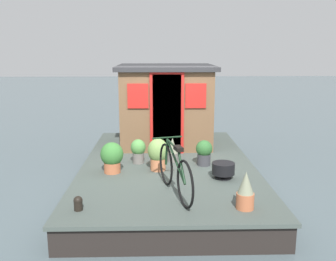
{
  "coord_description": "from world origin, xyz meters",
  "views": [
    {
      "loc": [
        -7.18,
        0.19,
        2.69
      ],
      "look_at": [
        -0.2,
        0.0,
        1.16
      ],
      "focal_mm": 40.25,
      "sensor_mm": 36.0,
      "label": 1
    }
  ],
  "objects_px": {
    "potted_plant_geranium": "(138,150)",
    "potted_plant_mint": "(204,152)",
    "bicycle": "(175,171)",
    "potted_plant_succulent": "(158,153)",
    "potted_plant_fern": "(112,157)",
    "houseboat_cabin": "(166,104)",
    "potted_plant_ivy": "(245,191)",
    "charcoal_grill": "(223,169)",
    "potted_plant_rosemary": "(172,150)",
    "mooring_bollard": "(78,203)"
  },
  "relations": [
    {
      "from": "potted_plant_succulent",
      "to": "potted_plant_mint",
      "type": "bearing_deg",
      "value": -72.55
    },
    {
      "from": "potted_plant_geranium",
      "to": "potted_plant_fern",
      "type": "xyz_separation_m",
      "value": [
        -0.58,
        0.45,
        0.04
      ]
    },
    {
      "from": "bicycle",
      "to": "houseboat_cabin",
      "type": "bearing_deg",
      "value": 1.11
    },
    {
      "from": "potted_plant_ivy",
      "to": "potted_plant_fern",
      "type": "height_order",
      "value": "potted_plant_fern"
    },
    {
      "from": "potted_plant_ivy",
      "to": "potted_plant_succulent",
      "type": "relative_size",
      "value": 0.91
    },
    {
      "from": "potted_plant_geranium",
      "to": "potted_plant_mint",
      "type": "height_order",
      "value": "potted_plant_mint"
    },
    {
      "from": "potted_plant_geranium",
      "to": "mooring_bollard",
      "type": "distance_m",
      "value": 2.34
    },
    {
      "from": "potted_plant_mint",
      "to": "potted_plant_ivy",
      "type": "relative_size",
      "value": 0.9
    },
    {
      "from": "houseboat_cabin",
      "to": "potted_plant_mint",
      "type": "distance_m",
      "value": 2.04
    },
    {
      "from": "potted_plant_rosemary",
      "to": "houseboat_cabin",
      "type": "bearing_deg",
      "value": 3.57
    },
    {
      "from": "potted_plant_mint",
      "to": "charcoal_grill",
      "type": "relative_size",
      "value": 1.25
    },
    {
      "from": "potted_plant_geranium",
      "to": "potted_plant_mint",
      "type": "xyz_separation_m",
      "value": [
        -0.18,
        -1.28,
        0.0
      ]
    },
    {
      "from": "potted_plant_succulent",
      "to": "charcoal_grill",
      "type": "relative_size",
      "value": 1.52
    },
    {
      "from": "potted_plant_succulent",
      "to": "charcoal_grill",
      "type": "bearing_deg",
      "value": -113.57
    },
    {
      "from": "potted_plant_geranium",
      "to": "potted_plant_mint",
      "type": "distance_m",
      "value": 1.29
    },
    {
      "from": "bicycle",
      "to": "potted_plant_geranium",
      "type": "bearing_deg",
      "value": 21.03
    },
    {
      "from": "houseboat_cabin",
      "to": "bicycle",
      "type": "distance_m",
      "value": 3.34
    },
    {
      "from": "bicycle",
      "to": "potted_plant_fern",
      "type": "bearing_deg",
      "value": 44.71
    },
    {
      "from": "potted_plant_fern",
      "to": "mooring_bollard",
      "type": "relative_size",
      "value": 2.71
    },
    {
      "from": "potted_plant_ivy",
      "to": "potted_plant_fern",
      "type": "xyz_separation_m",
      "value": [
        1.65,
        2.07,
        0.04
      ]
    },
    {
      "from": "bicycle",
      "to": "potted_plant_ivy",
      "type": "height_order",
      "value": "bicycle"
    },
    {
      "from": "bicycle",
      "to": "potted_plant_succulent",
      "type": "distance_m",
      "value": 1.25
    },
    {
      "from": "potted_plant_succulent",
      "to": "potted_plant_fern",
      "type": "height_order",
      "value": "potted_plant_succulent"
    },
    {
      "from": "potted_plant_rosemary",
      "to": "potted_plant_succulent",
      "type": "relative_size",
      "value": 0.81
    },
    {
      "from": "potted_plant_succulent",
      "to": "potted_plant_fern",
      "type": "bearing_deg",
      "value": 98.17
    },
    {
      "from": "potted_plant_ivy",
      "to": "houseboat_cabin",
      "type": "bearing_deg",
      "value": 15.12
    },
    {
      "from": "bicycle",
      "to": "potted_plant_succulent",
      "type": "bearing_deg",
      "value": 11.83
    },
    {
      "from": "potted_plant_rosemary",
      "to": "potted_plant_ivy",
      "type": "bearing_deg",
      "value": -157.79
    },
    {
      "from": "potted_plant_geranium",
      "to": "potted_plant_fern",
      "type": "distance_m",
      "value": 0.73
    },
    {
      "from": "potted_plant_ivy",
      "to": "mooring_bollard",
      "type": "relative_size",
      "value": 2.62
    },
    {
      "from": "houseboat_cabin",
      "to": "charcoal_grill",
      "type": "relative_size",
      "value": 5.6
    },
    {
      "from": "potted_plant_geranium",
      "to": "potted_plant_mint",
      "type": "relative_size",
      "value": 0.97
    },
    {
      "from": "potted_plant_fern",
      "to": "houseboat_cabin",
      "type": "bearing_deg",
      "value": -25.19
    },
    {
      "from": "houseboat_cabin",
      "to": "potted_plant_fern",
      "type": "distance_m",
      "value": 2.5
    },
    {
      "from": "potted_plant_mint",
      "to": "potted_plant_rosemary",
      "type": "xyz_separation_m",
      "value": [
        0.26,
        0.6,
        -0.03
      ]
    },
    {
      "from": "houseboat_cabin",
      "to": "potted_plant_succulent",
      "type": "relative_size",
      "value": 3.7
    },
    {
      "from": "potted_plant_rosemary",
      "to": "potted_plant_fern",
      "type": "bearing_deg",
      "value": 120.4
    },
    {
      "from": "potted_plant_mint",
      "to": "charcoal_grill",
      "type": "distance_m",
      "value": 0.82
    },
    {
      "from": "bicycle",
      "to": "potted_plant_ivy",
      "type": "distance_m",
      "value": 1.12
    },
    {
      "from": "houseboat_cabin",
      "to": "potted_plant_geranium",
      "type": "bearing_deg",
      "value": 160.16
    },
    {
      "from": "potted_plant_ivy",
      "to": "potted_plant_rosemary",
      "type": "bearing_deg",
      "value": 22.21
    },
    {
      "from": "mooring_bollard",
      "to": "potted_plant_ivy",
      "type": "bearing_deg",
      "value": -90.17
    },
    {
      "from": "houseboat_cabin",
      "to": "potted_plant_succulent",
      "type": "xyz_separation_m",
      "value": [
        -2.07,
        0.19,
        -0.61
      ]
    },
    {
      "from": "potted_plant_rosemary",
      "to": "potted_plant_ivy",
      "type": "xyz_separation_m",
      "value": [
        -2.31,
        -0.94,
        0.03
      ]
    },
    {
      "from": "bicycle",
      "to": "potted_plant_rosemary",
      "type": "distance_m",
      "value": 1.77
    },
    {
      "from": "potted_plant_succulent",
      "to": "charcoal_grill",
      "type": "height_order",
      "value": "potted_plant_succulent"
    },
    {
      "from": "potted_plant_mint",
      "to": "potted_plant_succulent",
      "type": "height_order",
      "value": "potted_plant_succulent"
    },
    {
      "from": "potted_plant_fern",
      "to": "potted_plant_rosemary",
      "type": "bearing_deg",
      "value": -59.6
    },
    {
      "from": "bicycle",
      "to": "potted_plant_geranium",
      "type": "height_order",
      "value": "bicycle"
    },
    {
      "from": "potted_plant_mint",
      "to": "charcoal_grill",
      "type": "xyz_separation_m",
      "value": [
        -0.78,
        -0.24,
        -0.09
      ]
    }
  ]
}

